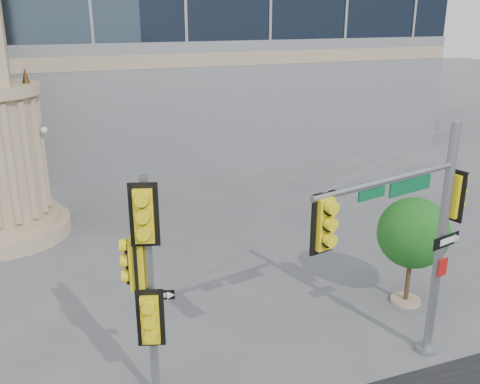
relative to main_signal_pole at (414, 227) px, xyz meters
name	(u,v)px	position (x,y,z in m)	size (l,w,h in m)	color
ground	(269,344)	(-2.31, 1.73, -3.27)	(120.00, 120.00, 0.00)	#545456
main_signal_pole	(414,227)	(0.00, 0.00, 0.00)	(4.04, 1.30, 5.28)	slate
secondary_signal_pole	(146,278)	(-5.23, 0.78, -0.54)	(0.80, 0.73, 4.65)	slate
street_tree	(414,235)	(1.86, 2.19, -1.37)	(1.86, 1.81, 2.90)	#9C8C69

